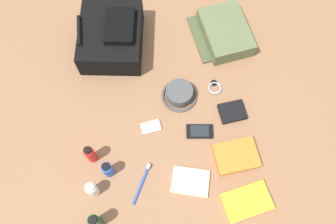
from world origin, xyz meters
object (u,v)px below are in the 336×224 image
backpack (112,37)px  shampoo_bottle (96,221)px  notepad (190,182)px  toothpaste_tube (92,190)px  cell_phone (200,131)px  deodorant_spray (108,169)px  media_player (151,127)px  wristwatch (215,87)px  sunscreen_spray (90,154)px  paperback_novel (247,202)px  bucket_hat (179,94)px  wallet (232,112)px  toothbrush (143,181)px  travel_guidebook (236,156)px  toiletry_pouch (224,33)px

backpack → shampoo_bottle: backpack is taller
notepad → toothpaste_tube: bearing=103.6°
shampoo_bottle → cell_phone: (0.33, -0.45, -0.06)m
shampoo_bottle → deodorant_spray: shampoo_bottle is taller
backpack → toothpaste_tube: bearing=170.4°
media_player → wristwatch: (0.16, -0.30, 0.00)m
sunscreen_spray → deodorant_spray: bearing=-136.2°
paperback_novel → cell_phone: 0.34m
toothpaste_tube → deodorant_spray: size_ratio=0.96×
bucket_hat → paperback_novel: bearing=-156.7°
wallet → bucket_hat: bearing=57.9°
sunscreen_spray → media_player: size_ratio=1.40×
media_player → toothbrush: bearing=166.4°
shampoo_bottle → cell_phone: shampoo_bottle is taller
shampoo_bottle → wristwatch: (0.53, -0.54, -0.06)m
toothpaste_tube → wallet: 0.67m
shampoo_bottle → paperback_novel: bearing=-88.6°
shampoo_bottle → travel_guidebook: size_ratio=0.69×
backpack → toothbrush: backpack is taller
wallet → toothpaste_tube: bearing=107.5°
media_player → toothbrush: toothbrush is taller
toothpaste_tube → wristwatch: size_ratio=1.47×
backpack → wallet: size_ratio=3.29×
sunscreen_spray → paperback_novel: bearing=-112.4°
backpack → wallet: 0.64m
sunscreen_spray → media_player: (0.11, -0.25, -0.06)m
backpack → paperback_novel: bearing=-148.3°
shampoo_bottle → sunscreen_spray: (0.26, 0.01, -0.00)m
toiletry_pouch → wallet: (-0.39, 0.03, -0.03)m
bucket_hat → travel_guidebook: (-0.30, -0.20, -0.01)m
bucket_hat → cell_phone: size_ratio=1.33×
travel_guidebook → wristwatch: 0.33m
wristwatch → cell_phone: bearing=153.9°
deodorant_spray → media_player: bearing=-46.9°
toothpaste_tube → cell_phone: bearing=-65.9°
toiletry_pouch → sunscreen_spray: sunscreen_spray is taller
toiletry_pouch → wallet: 0.39m
bucket_hat → wristwatch: size_ratio=2.24×
travel_guidebook → cell_phone: travel_guidebook is taller
sunscreen_spray → notepad: (-0.14, -0.39, -0.05)m
bucket_hat → toothpaste_tube: bearing=134.2°
wallet → cell_phone: bearing=108.3°
travel_guidebook → notepad: 0.22m
media_player → wallet: 0.36m
media_player → wallet: bearing=-85.5°
shampoo_bottle → deodorant_spray: 0.20m
sunscreen_spray → media_player: bearing=-66.7°
wristwatch → toothpaste_tube: bearing=126.0°
travel_guidebook → wristwatch: (0.33, 0.04, -0.01)m
toothpaste_tube → toothbrush: bearing=-84.5°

